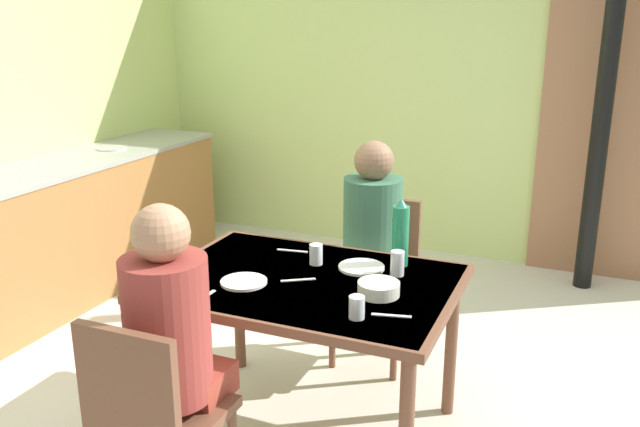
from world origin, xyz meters
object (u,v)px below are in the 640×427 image
Objects in this scene: chair_near_diner at (152,416)px; water_bottle_green_near at (400,234)px; serving_bowl_center at (379,289)px; chair_far_diner at (379,269)px; dining_table at (306,295)px; person_far_diner at (372,226)px; person_near_diner at (170,324)px; kitchen_counter at (83,223)px.

water_bottle_green_near reaches higher than chair_near_diner.
serving_bowl_center is at bearing -87.17° from water_bottle_green_near.
chair_far_diner is 0.67m from water_bottle_green_near.
water_bottle_green_near reaches higher than dining_table.
chair_near_diner is at bearing -126.24° from serving_bowl_center.
person_far_diner is 2.49× the size of water_bottle_green_near.
person_far_diner is at bearing 78.82° from chair_near_diner.
person_near_diner is 1.37m from person_far_diner.
person_far_diner is (2.16, -0.29, 0.33)m from kitchen_counter.
chair_near_diner is 1.00× the size of chair_far_diner.
serving_bowl_center is at bearing 107.62° from chair_far_diner.
dining_table is 0.50m from water_bottle_green_near.
person_far_diner is 0.45m from water_bottle_green_near.
chair_far_diner is at bearing 79.75° from chair_near_diner.
chair_far_diner is at bearing -3.95° from kitchen_counter.
person_far_diner is 4.53× the size of serving_bowl_center.
dining_table is 0.35m from serving_bowl_center.
person_near_diner is at bearing -40.90° from kitchen_counter.
water_bottle_green_near reaches higher than serving_bowl_center.
serving_bowl_center is (0.34, -0.04, 0.10)m from dining_table.
kitchen_counter reaches higher than serving_bowl_center.
water_bottle_green_near is (0.54, 1.12, 0.38)m from chair_near_diner.
chair_far_diner is (2.16, -0.15, 0.05)m from kitchen_counter.
dining_table is (2.10, -0.95, 0.21)m from kitchen_counter.
person_far_diner is (0.07, 0.67, 0.12)m from dining_table.
kitchen_counter is 3.16× the size of person_near_diner.
chair_far_diner is at bearing -90.00° from person_far_diner.
dining_table is at bearing 84.26° from person_far_diner.
person_far_diner is (0.29, 1.47, 0.28)m from chair_near_diner.
serving_bowl_center is (0.27, -0.71, -0.02)m from person_far_diner.
kitchen_counter is at bearing -7.52° from person_far_diner.
dining_table is 1.64× the size of person_near_diner.
person_near_diner and person_far_diner have the same top height.
water_bottle_green_near is at bearing 92.83° from serving_bowl_center.
chair_near_diner is (1.87, -1.76, 0.05)m from kitchen_counter.
chair_near_diner reaches higher than dining_table.
person_far_diner reaches higher than chair_near_diner.
water_bottle_green_near is (0.54, 0.98, 0.10)m from person_near_diner.
water_bottle_green_near is 0.37m from serving_bowl_center.
person_near_diner is 2.49× the size of water_bottle_green_near.
person_far_diner reaches higher than water_bottle_green_near.
person_near_diner reaches higher than dining_table.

